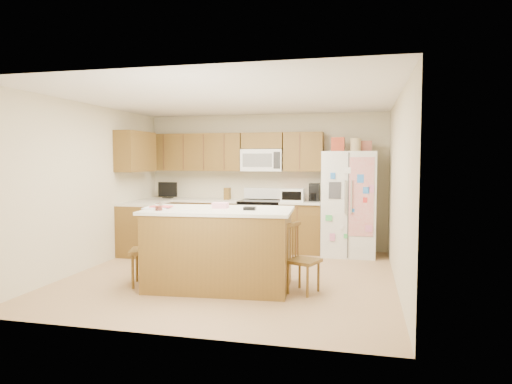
% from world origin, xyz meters
% --- Properties ---
extents(ground, '(4.50, 4.50, 0.00)m').
position_xyz_m(ground, '(0.00, 0.00, 0.00)').
color(ground, tan).
rests_on(ground, ground).
extents(room_shell, '(4.60, 4.60, 2.52)m').
position_xyz_m(room_shell, '(0.00, 0.00, 1.44)').
color(room_shell, beige).
rests_on(room_shell, ground).
extents(cabinetry, '(3.36, 1.56, 2.15)m').
position_xyz_m(cabinetry, '(-0.98, 1.79, 0.91)').
color(cabinetry, brown).
rests_on(cabinetry, ground).
extents(stove, '(0.76, 0.65, 1.13)m').
position_xyz_m(stove, '(0.00, 1.94, 0.47)').
color(stove, black).
rests_on(stove, ground).
extents(refrigerator, '(0.90, 0.79, 2.04)m').
position_xyz_m(refrigerator, '(1.57, 1.87, 0.92)').
color(refrigerator, white).
rests_on(refrigerator, ground).
extents(island, '(1.95, 1.23, 1.11)m').
position_xyz_m(island, '(0.00, -0.56, 0.52)').
color(island, brown).
rests_on(island, ground).
extents(windsor_chair_left, '(0.52, 0.53, 0.99)m').
position_xyz_m(windsor_chair_left, '(-0.95, -0.67, 0.47)').
color(windsor_chair_left, brown).
rests_on(windsor_chair_left, ground).
extents(windsor_chair_back, '(0.50, 0.48, 1.01)m').
position_xyz_m(windsor_chair_back, '(-0.11, 0.21, 0.48)').
color(windsor_chair_back, brown).
rests_on(windsor_chair_back, ground).
extents(windsor_chair_right, '(0.46, 0.47, 0.87)m').
position_xyz_m(windsor_chair_right, '(1.08, -0.56, 0.41)').
color(windsor_chair_right, brown).
rests_on(windsor_chair_right, ground).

